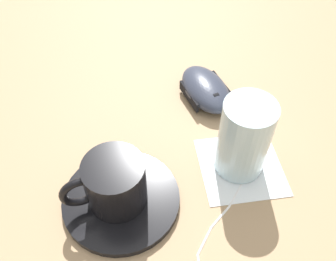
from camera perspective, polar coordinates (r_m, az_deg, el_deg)
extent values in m
plane|color=#9E7F5B|center=(0.57, -4.40, -2.11)|extent=(3.00, 3.00, 0.00)
cylinder|color=black|center=(0.51, -7.12, -10.37)|extent=(0.16, 0.16, 0.01)
cylinder|color=black|center=(0.48, -8.01, -7.87)|extent=(0.08, 0.08, 0.07)
torus|color=black|center=(0.47, -13.21, -9.11)|extent=(0.01, 0.05, 0.05)
ellipsoid|color=#2D3342|center=(0.63, 5.76, 6.33)|extent=(0.12, 0.07, 0.04)
cylinder|color=black|center=(0.60, 7.26, 5.15)|extent=(0.01, 0.01, 0.01)
cube|color=black|center=(0.64, 8.15, 6.75)|extent=(0.06, 0.01, 0.02)
cube|color=black|center=(0.62, 3.21, 5.23)|extent=(0.06, 0.01, 0.02)
cylinder|color=white|center=(0.59, 9.29, 0.06)|extent=(0.04, 0.00, 0.00)
cylinder|color=white|center=(0.57, 10.53, -2.89)|extent=(0.04, 0.02, 0.00)
cylinder|color=white|center=(0.55, 10.98, -6.24)|extent=(0.04, 0.02, 0.00)
cylinder|color=white|center=(0.52, 10.25, -9.63)|extent=(0.03, 0.03, 0.00)
cylinder|color=white|center=(0.50, 7.98, -12.86)|extent=(0.02, 0.04, 0.00)
cylinder|color=white|center=(0.49, 5.60, -16.36)|extent=(0.03, 0.03, 0.00)
sphere|color=white|center=(0.60, 8.37, 1.40)|extent=(0.00, 0.00, 0.00)
sphere|color=white|center=(0.58, 10.25, -1.33)|extent=(0.00, 0.00, 0.00)
sphere|color=white|center=(0.56, 10.82, -4.53)|extent=(0.00, 0.00, 0.00)
sphere|color=white|center=(0.53, 11.14, -8.02)|extent=(0.00, 0.00, 0.00)
sphere|color=white|center=(0.51, 9.31, -11.31)|extent=(0.00, 0.00, 0.00)
sphere|color=white|center=(0.50, 6.59, -14.46)|extent=(0.00, 0.00, 0.00)
sphere|color=white|center=(0.48, 4.55, -18.32)|extent=(0.00, 0.00, 0.00)
cube|color=white|center=(0.55, 11.02, -5.40)|extent=(0.14, 0.14, 0.00)
cylinder|color=silver|center=(0.51, 11.53, -1.11)|extent=(0.07, 0.07, 0.12)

